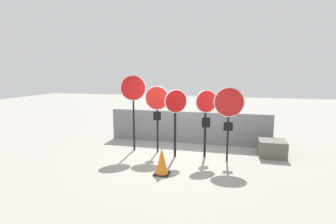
% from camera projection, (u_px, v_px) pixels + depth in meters
% --- Properties ---
extents(ground_plane, '(40.00, 40.00, 0.00)m').
position_uv_depth(ground_plane, '(179.00, 155.00, 8.34)').
color(ground_plane, gray).
extents(fence_back, '(5.95, 0.12, 1.18)m').
position_uv_depth(fence_back, '(188.00, 127.00, 9.69)').
color(fence_back, slate).
rests_on(fence_back, ground).
extents(stop_sign_0, '(0.78, 0.36, 2.53)m').
position_uv_depth(stop_sign_0, '(133.00, 94.00, 8.55)').
color(stop_sign_0, black).
rests_on(stop_sign_0, ground).
extents(stop_sign_1, '(0.78, 0.15, 2.19)m').
position_uv_depth(stop_sign_1, '(157.00, 104.00, 8.39)').
color(stop_sign_1, black).
rests_on(stop_sign_1, ground).
extents(stop_sign_2, '(0.62, 0.41, 2.11)m').
position_uv_depth(stop_sign_2, '(176.00, 109.00, 7.93)').
color(stop_sign_2, black).
rests_on(stop_sign_2, ground).
extents(stop_sign_3, '(0.62, 0.36, 2.11)m').
position_uv_depth(stop_sign_3, '(206.00, 110.00, 7.88)').
color(stop_sign_3, black).
rests_on(stop_sign_3, ground).
extents(stop_sign_4, '(0.87, 0.14, 2.21)m').
position_uv_depth(stop_sign_4, '(229.00, 107.00, 7.48)').
color(stop_sign_4, black).
rests_on(stop_sign_4, ground).
extents(traffic_cone_0, '(0.40, 0.40, 0.70)m').
position_uv_depth(traffic_cone_0, '(162.00, 161.00, 6.75)').
color(traffic_cone_0, black).
rests_on(traffic_cone_0, ground).
extents(storage_crate, '(0.81, 0.75, 0.52)m').
position_uv_depth(storage_crate, '(272.00, 148.00, 8.18)').
color(storage_crate, '#605B51').
rests_on(storage_crate, ground).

